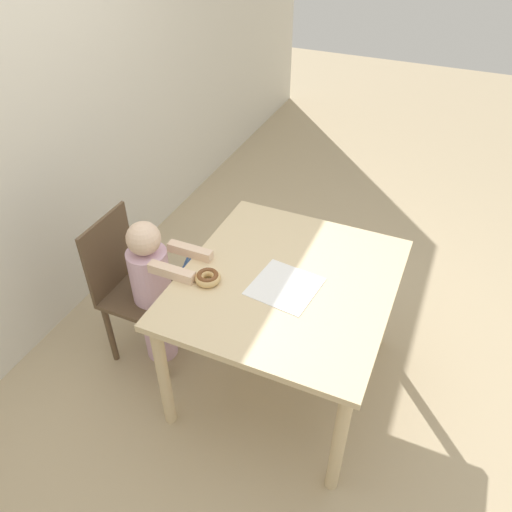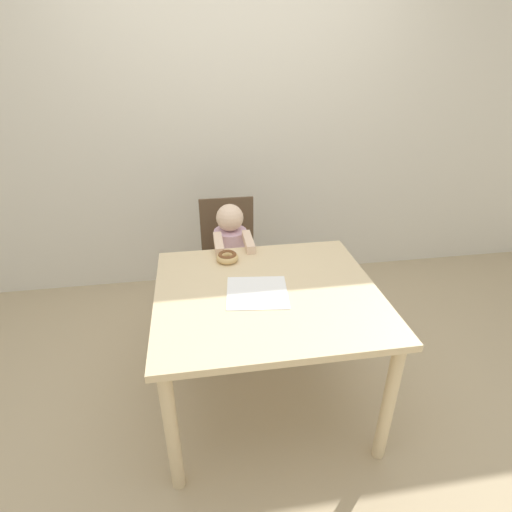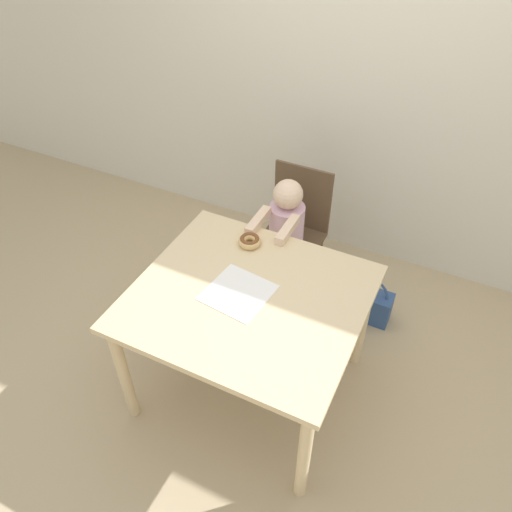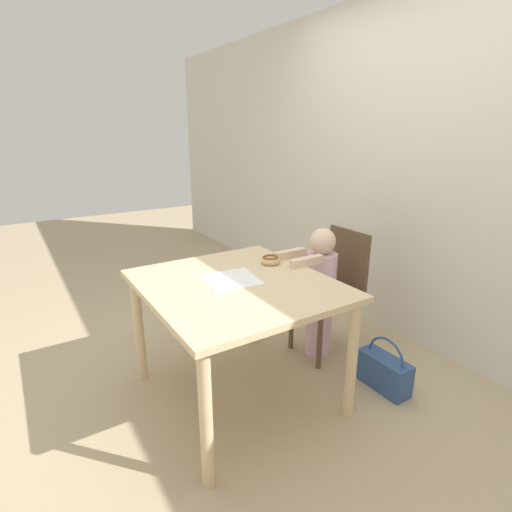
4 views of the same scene
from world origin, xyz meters
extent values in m
plane|color=tan|center=(0.00, 0.00, 0.00)|extent=(12.00, 12.00, 0.00)
cube|color=silver|center=(0.00, 1.49, 1.25)|extent=(8.00, 0.05, 2.50)
cube|color=beige|center=(0.00, 0.00, 0.72)|extent=(1.10, 1.00, 0.03)
cylinder|color=beige|center=(-0.49, -0.44, 0.35)|extent=(0.06, 0.06, 0.71)
cylinder|color=beige|center=(0.49, -0.44, 0.35)|extent=(0.06, 0.06, 0.71)
cylinder|color=beige|center=(-0.49, 0.44, 0.35)|extent=(0.06, 0.06, 0.71)
cylinder|color=beige|center=(0.49, 0.44, 0.35)|extent=(0.06, 0.06, 0.71)
cube|color=brown|center=(-0.11, 0.78, 0.44)|extent=(0.38, 0.41, 0.03)
cube|color=brown|center=(-0.11, 0.98, 0.67)|extent=(0.38, 0.02, 0.44)
cylinder|color=brown|center=(-0.27, 0.61, 0.21)|extent=(0.04, 0.04, 0.43)
cylinder|color=brown|center=(0.05, 0.61, 0.21)|extent=(0.04, 0.04, 0.43)
cylinder|color=brown|center=(-0.27, 0.95, 0.21)|extent=(0.04, 0.04, 0.43)
cylinder|color=brown|center=(0.05, 0.95, 0.21)|extent=(0.04, 0.04, 0.43)
cylinder|color=silver|center=(-0.11, 0.73, 0.23)|extent=(0.18, 0.18, 0.45)
cylinder|color=silver|center=(-0.11, 0.73, 0.60)|extent=(0.21, 0.21, 0.31)
sphere|color=beige|center=(-0.11, 0.73, 0.85)|extent=(0.17, 0.17, 0.17)
cube|color=beige|center=(-0.20, 0.52, 0.77)|extent=(0.05, 0.24, 0.05)
cube|color=beige|center=(-0.02, 0.52, 0.77)|extent=(0.05, 0.24, 0.05)
torus|color=#DBB270|center=(-0.17, 0.34, 0.76)|extent=(0.12, 0.12, 0.04)
torus|color=brown|center=(-0.17, 0.34, 0.78)|extent=(0.10, 0.10, 0.02)
cube|color=white|center=(-0.05, -0.01, 0.74)|extent=(0.33, 0.33, 0.00)
cube|color=#2D4C84|center=(0.43, 0.81, 0.11)|extent=(0.34, 0.14, 0.21)
torus|color=#2D4C84|center=(0.43, 0.81, 0.21)|extent=(0.27, 0.02, 0.27)
camera|label=1|loc=(-1.71, -0.58, 2.32)|focal=35.00mm
camera|label=2|loc=(-0.32, -1.64, 1.81)|focal=28.00mm
camera|label=3|loc=(0.77, -1.49, 2.47)|focal=35.00mm
camera|label=4|loc=(1.82, -1.02, 1.57)|focal=28.00mm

